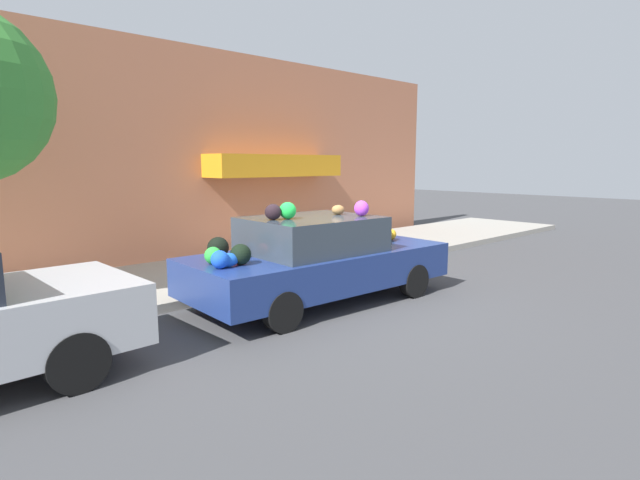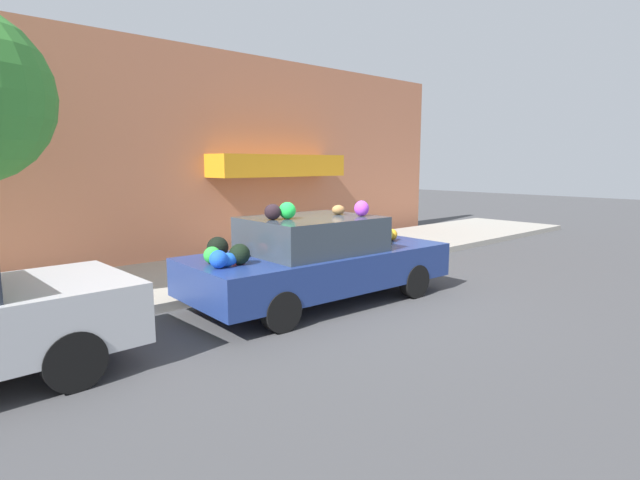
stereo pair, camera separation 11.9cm
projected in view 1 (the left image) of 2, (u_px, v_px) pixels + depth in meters
ground_plane at (320, 301)px, 8.17m from camera, size 60.00×60.00×0.00m
sidewalk_curb at (230, 271)px, 10.11m from camera, size 24.00×3.20×0.15m
building_facade at (180, 155)px, 11.47m from camera, size 18.00×1.20×4.89m
fire_hydrant at (269, 259)px, 9.18m from camera, size 0.20×0.20×0.70m
art_car at (317, 259)px, 8.02m from camera, size 4.47×2.02×1.65m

